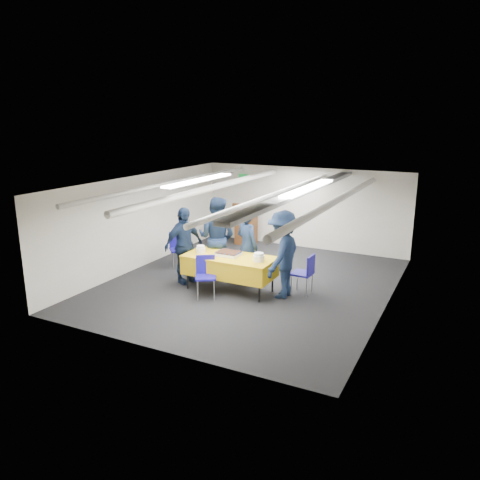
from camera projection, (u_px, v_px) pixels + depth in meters
name	position (u px, v px, depth m)	size (l,w,h in m)	color
ground	(250.00, 283.00, 10.62)	(7.00, 7.00, 0.00)	black
room_shell	(262.00, 202.00, 10.46)	(6.00, 7.00, 2.30)	silver
serving_table	(230.00, 266.00, 10.07)	(1.97, 0.92, 0.77)	black
sheet_cake	(229.00, 253.00, 10.07)	(0.51, 0.39, 0.09)	white
plate_stack_left	(201.00, 249.00, 10.26)	(0.21, 0.21, 0.17)	white
plate_stack_right	(259.00, 257.00, 9.64)	(0.24, 0.24, 0.18)	white
podium	(246.00, 224.00, 13.79)	(0.62, 0.53, 1.25)	brown
chair_near	(206.00, 272.00, 9.75)	(0.58, 0.58, 0.87)	gray
chair_right	(306.00, 270.00, 9.85)	(0.43, 0.43, 0.87)	gray
chair_left	(178.00, 246.00, 11.75)	(0.59, 0.59, 0.87)	gray
sailor_a	(247.00, 246.00, 10.50)	(0.62, 0.41, 1.70)	black
sailor_b	(217.00, 237.00, 10.84)	(0.93, 0.72, 1.91)	black
sailor_c	(184.00, 245.00, 10.50)	(1.02, 0.42, 1.74)	black
sailor_d	(283.00, 254.00, 9.63)	(1.19, 0.68, 1.83)	black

